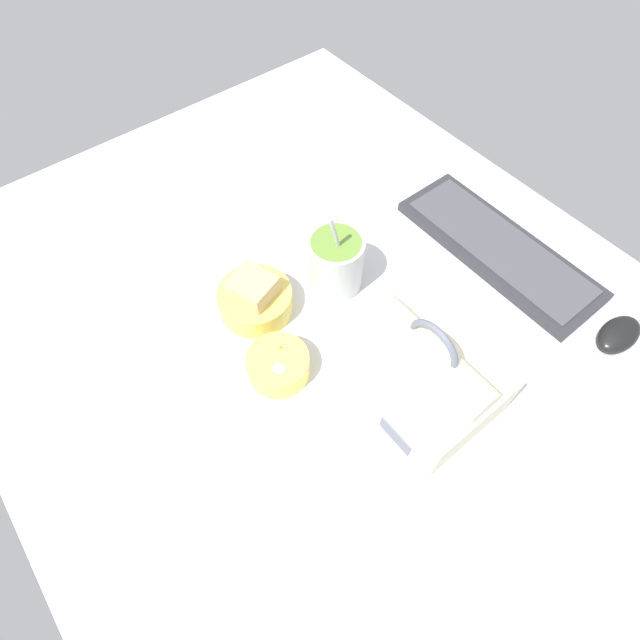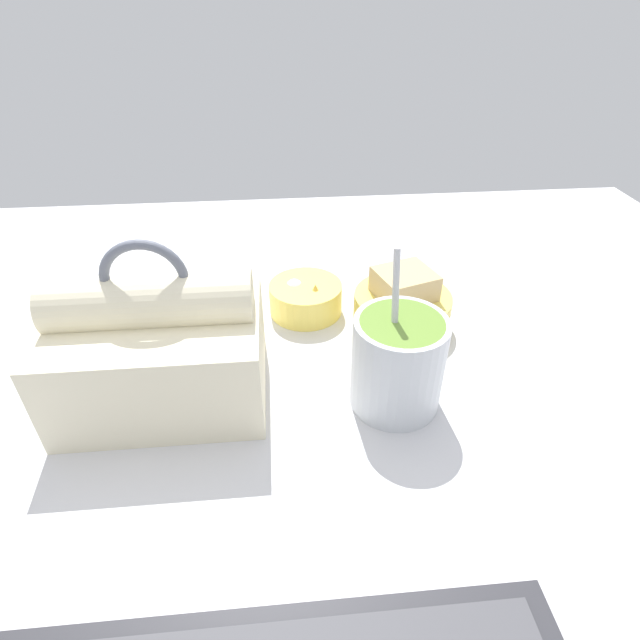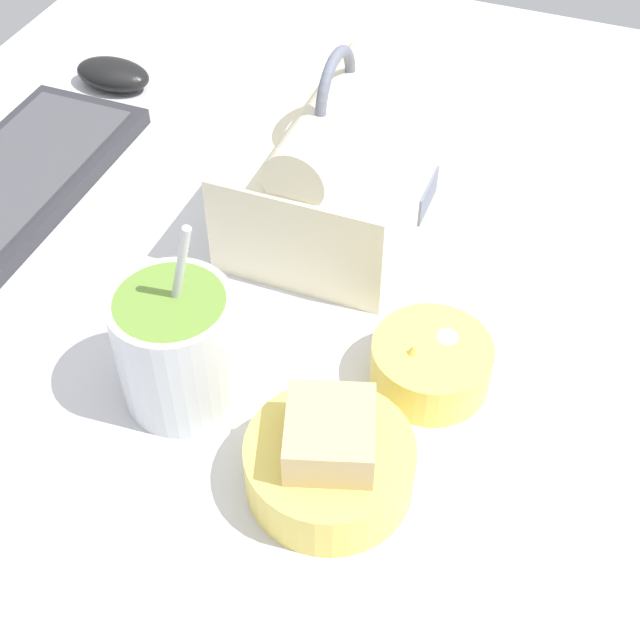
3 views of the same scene
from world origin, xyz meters
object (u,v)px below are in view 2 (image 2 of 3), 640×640
lunch_bag (160,346)px  bento_bowl_snacks (306,297)px  bento_bowl_sandwich (402,305)px  soup_cup (398,362)px

lunch_bag → bento_bowl_snacks: 22.77cm
lunch_bag → bento_bowl_sandwich: size_ratio=1.69×
bento_bowl_sandwich → bento_bowl_snacks: bento_bowl_sandwich is taller
soup_cup → bento_bowl_sandwich: (-4.09, -14.62, -2.67)cm
lunch_bag → soup_cup: 25.66cm
lunch_bag → bento_bowl_snacks: bearing=-138.5°
bento_bowl_sandwich → bento_bowl_snacks: bearing=-18.5°
bento_bowl_sandwich → bento_bowl_snacks: (12.67, -4.23, -0.73)cm
lunch_bag → soup_cup: lunch_bag is taller
lunch_bag → soup_cup: bearing=171.0°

